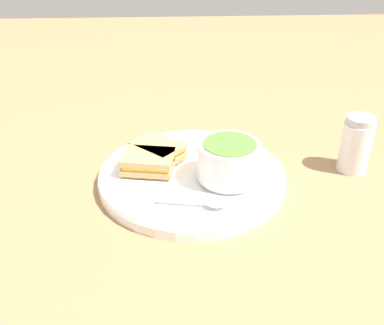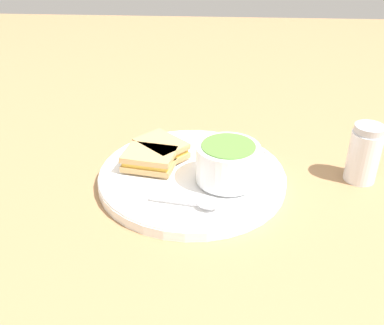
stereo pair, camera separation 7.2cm
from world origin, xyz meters
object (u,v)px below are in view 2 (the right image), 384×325
at_px(spoon, 203,204).
at_px(sandwich_half_far, 149,159).
at_px(sandwich_half_near, 161,148).
at_px(salt_shaker, 364,154).
at_px(soup_bowl, 228,162).

distance_m(spoon, sandwich_half_far, 0.14).
xyz_separation_m(spoon, sandwich_half_far, (-0.09, 0.11, 0.01)).
distance_m(spoon, sandwich_half_near, 0.16).
bearing_deg(salt_shaker, sandwich_half_far, -177.54).
bearing_deg(sandwich_half_far, salt_shaker, 2.46).
bearing_deg(salt_shaker, soup_bowl, -168.06).
xyz_separation_m(soup_bowl, sandwich_half_far, (-0.13, 0.03, -0.02)).
height_order(spoon, sandwich_half_near, sandwich_half_near).
bearing_deg(soup_bowl, salt_shaker, 11.94).
bearing_deg(spoon, salt_shaker, 34.83).
relative_size(sandwich_half_near, sandwich_half_far, 1.11).
bearing_deg(soup_bowl, sandwich_half_far, 166.12).
bearing_deg(sandwich_half_near, soup_bowl, -31.73).
xyz_separation_m(spoon, salt_shaker, (0.25, 0.12, 0.02)).
height_order(soup_bowl, sandwich_half_far, soup_bowl).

